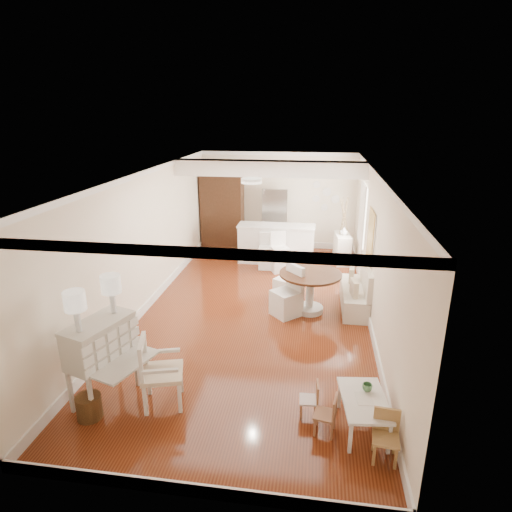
% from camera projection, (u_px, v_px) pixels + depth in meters
% --- Properties ---
extents(room, '(9.00, 9.04, 2.82)m').
position_uv_depth(room, '(260.00, 213.00, 8.42)').
color(room, maroon).
rests_on(room, ground).
extents(secretary_bureau, '(1.21, 1.23, 1.22)m').
position_uv_depth(secretary_bureau, '(103.00, 361.00, 5.93)').
color(secretary_bureau, beige).
rests_on(secretary_bureau, ground).
extents(gustavian_armchair, '(0.72, 0.72, 1.02)m').
position_uv_depth(gustavian_armchair, '(162.00, 372.00, 5.86)').
color(gustavian_armchair, white).
rests_on(gustavian_armchair, ground).
extents(wicker_basket, '(0.38, 0.38, 0.33)m').
position_uv_depth(wicker_basket, '(89.00, 407.00, 5.68)').
color(wicker_basket, '#503319').
rests_on(wicker_basket, ground).
extents(kids_table, '(0.65, 0.98, 0.46)m').
position_uv_depth(kids_table, '(363.00, 414.00, 5.46)').
color(kids_table, white).
rests_on(kids_table, ground).
extents(kids_chair_a, '(0.31, 0.31, 0.56)m').
position_uv_depth(kids_chair_a, '(325.00, 414.00, 5.38)').
color(kids_chair_a, '#956343').
rests_on(kids_chair_a, ground).
extents(kids_chair_b, '(0.26, 0.26, 0.52)m').
position_uv_depth(kids_chair_b, '(309.00, 399.00, 5.69)').
color(kids_chair_b, '#9F6B48').
rests_on(kids_chair_b, ground).
extents(kids_chair_c, '(0.33, 0.33, 0.63)m').
position_uv_depth(kids_chair_c, '(386.00, 437.00, 4.94)').
color(kids_chair_c, tan).
rests_on(kids_chair_c, ground).
extents(banquette, '(0.52, 1.60, 0.98)m').
position_uv_depth(banquette, '(355.00, 285.00, 8.79)').
color(banquette, silver).
rests_on(banquette, ground).
extents(dining_table, '(1.46, 1.46, 0.85)m').
position_uv_depth(dining_table, '(310.00, 292.00, 8.62)').
color(dining_table, '#492817').
rests_on(dining_table, ground).
extents(slip_chair_near, '(0.70, 0.70, 1.02)m').
position_uv_depth(slip_chair_near, '(286.00, 291.00, 8.45)').
color(slip_chair_near, white).
rests_on(slip_chair_near, ground).
extents(slip_chair_far, '(0.58, 0.57, 0.86)m').
position_uv_depth(slip_chair_far, '(286.00, 279.00, 9.31)').
color(slip_chair_far, white).
rests_on(slip_chair_far, ground).
extents(breakfast_counter, '(2.05, 0.65, 1.03)m').
position_uv_depth(breakfast_counter, '(276.00, 244.00, 11.48)').
color(breakfast_counter, white).
rests_on(breakfast_counter, ground).
extents(bar_stool_left, '(0.38, 0.38, 0.92)m').
position_uv_depth(bar_stool_left, '(266.00, 251.00, 11.02)').
color(bar_stool_left, white).
rests_on(bar_stool_left, ground).
extents(bar_stool_right, '(0.54, 0.54, 1.02)m').
position_uv_depth(bar_stool_right, '(280.00, 252.00, 10.80)').
color(bar_stool_right, white).
rests_on(bar_stool_right, ground).
extents(pantry_cabinet, '(1.20, 0.60, 2.30)m').
position_uv_depth(pantry_cabinet, '(222.00, 210.00, 12.52)').
color(pantry_cabinet, '#381E11').
rests_on(pantry_cabinet, ground).
extents(fridge, '(0.75, 0.65, 1.80)m').
position_uv_depth(fridge, '(287.00, 221.00, 12.31)').
color(fridge, silver).
rests_on(fridge, ground).
extents(sideboard, '(0.45, 0.85, 0.78)m').
position_uv_depth(sideboard, '(342.00, 248.00, 11.48)').
color(sideboard, silver).
rests_on(sideboard, ground).
extents(pencil_cup, '(0.13, 0.13, 0.10)m').
position_uv_depth(pencil_cup, '(367.00, 387.00, 5.52)').
color(pencil_cup, '#55915F').
rests_on(pencil_cup, kids_table).
extents(branch_vase, '(0.25, 0.25, 0.21)m').
position_uv_depth(branch_vase, '(344.00, 231.00, 11.30)').
color(branch_vase, white).
rests_on(branch_vase, sideboard).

